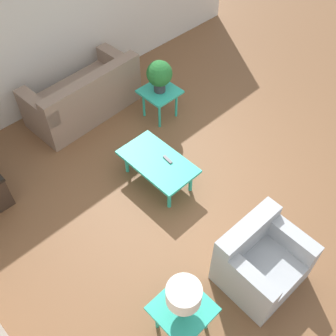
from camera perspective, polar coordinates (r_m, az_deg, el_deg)
name	(u,v)px	position (r m, az deg, el deg)	size (l,w,h in m)	color
ground_plane	(209,185)	(5.44, 6.00, -2.47)	(14.00, 14.00, 0.00)	brown
wall_right	(63,12)	(6.45, -15.00, 21.00)	(0.12, 7.20, 2.70)	silver
sofa	(85,97)	(6.38, -12.00, 10.05)	(0.91, 1.80, 0.83)	gray
armchair	(260,261)	(4.53, 13.18, -13.02)	(0.79, 0.88, 0.79)	#A8ADB2
coffee_table	(158,163)	(5.19, -1.51, 0.73)	(1.05, 0.59, 0.40)	#2DB79E
side_table_plant	(160,95)	(6.12, -1.20, 10.61)	(0.53, 0.53, 0.50)	#2DB79E
side_table_lamp	(183,311)	(4.09, 2.12, -20.06)	(0.53, 0.53, 0.50)	#2DB79E
potted_plant	(159,74)	(5.90, -1.26, 13.41)	(0.38, 0.38, 0.51)	#333338
table_lamp	(184,296)	(3.74, 2.29, -18.04)	(0.33, 0.33, 0.43)	#333333
remote_control	(168,160)	(5.16, -0.06, 1.24)	(0.16, 0.06, 0.02)	#4C4C51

